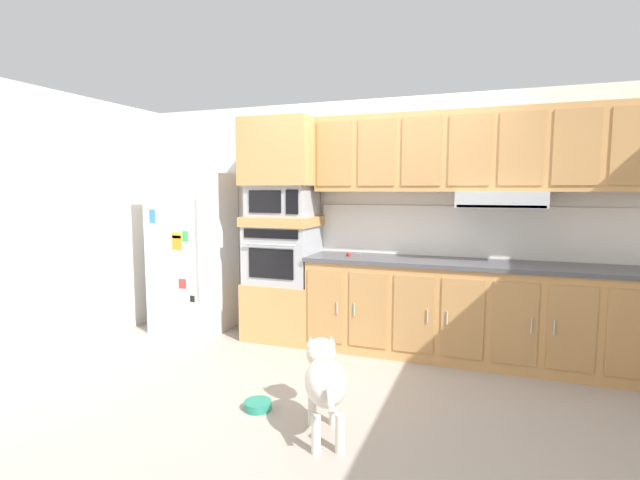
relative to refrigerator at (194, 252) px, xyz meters
The scene contains 16 objects.
ground_plane 2.32m from the refrigerator, 18.46° to the right, with size 9.60×9.60×0.00m, color #9E9389.
back_kitchen_wall 2.11m from the refrigerator, 11.94° to the left, with size 6.20×0.12×2.50m, color silver.
side_panel_left 1.09m from the refrigerator, 138.36° to the right, with size 0.12×7.10×2.50m, color silver.
refrigerator is the anchor object (origin of this frame).
oven_base_cabinet 1.22m from the refrigerator, ahead, with size 0.74×0.62×0.60m, color tan.
built_in_oven 1.08m from the refrigerator, ahead, with size 0.70×0.62×0.60m.
appliance_mid_shelf 1.14m from the refrigerator, ahead, with size 0.74×0.62×0.10m, color tan.
microwave 1.22m from the refrigerator, ahead, with size 0.64×0.54×0.32m.
appliance_upper_cabinet 1.53m from the refrigerator, ahead, with size 0.74×0.62×0.68m, color tan.
lower_cabinet_run 2.96m from the refrigerator, ahead, with size 2.97×0.63×0.88m.
countertop_slab 2.93m from the refrigerator, ahead, with size 3.01×0.64×0.04m, color #4C4C51.
backsplash_panel 2.97m from the refrigerator, ahead, with size 3.01×0.02×0.50m, color white.
upper_cabinet_with_hood 3.12m from the refrigerator, ahead, with size 2.97×0.48×0.88m.
screwdriver 1.81m from the refrigerator, ahead, with size 0.17×0.16×0.03m.
dog 2.78m from the refrigerator, 37.62° to the right, with size 0.47×0.83×0.57m.
dog_food_bowl 2.37m from the refrigerator, 43.64° to the right, with size 0.20×0.20×0.06m.
Camera 1 is at (1.12, -3.74, 1.58)m, focal length 26.39 mm.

